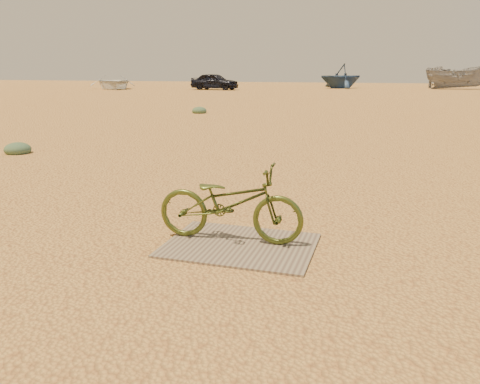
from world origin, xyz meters
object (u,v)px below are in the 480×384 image
(boat_near_left, at_px, (113,82))
(boat_mid_right, at_px, (457,77))
(car, at_px, (215,81))
(bicycle, at_px, (230,203))
(plywood_board, at_px, (240,245))
(boat_far_left, at_px, (341,76))

(boat_near_left, bearing_deg, boat_mid_right, -18.52)
(car, bearing_deg, bicycle, -154.15)
(plywood_board, height_order, boat_mid_right, boat_mid_right)
(plywood_board, bearing_deg, bicycle, 145.84)
(car, distance_m, boat_far_left, 11.87)
(car, relative_size, boat_far_left, 0.96)
(boat_far_left, xyz_separation_m, boat_mid_right, (9.96, 0.91, -0.08))
(bicycle, xyz_separation_m, boat_far_left, (-2.78, 40.67, 0.70))
(boat_near_left, bearing_deg, car, -27.47)
(car, height_order, boat_near_left, car)
(boat_far_left, relative_size, boat_mid_right, 0.79)
(plywood_board, relative_size, boat_near_left, 0.25)
(plywood_board, height_order, car, car)
(car, relative_size, boat_near_left, 0.72)
(boat_near_left, height_order, boat_far_left, boat_far_left)
(plywood_board, distance_m, boat_mid_right, 42.28)
(bicycle, height_order, boat_far_left, boat_far_left)
(bicycle, distance_m, car, 36.49)
(bicycle, xyz_separation_m, boat_mid_right, (7.18, 41.58, 0.63))
(boat_mid_right, bearing_deg, plywood_board, 169.13)
(car, bearing_deg, boat_mid_right, -64.21)
(car, bearing_deg, boat_far_left, -51.50)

